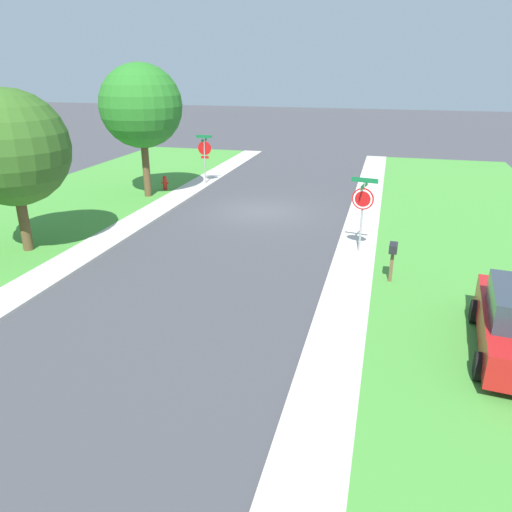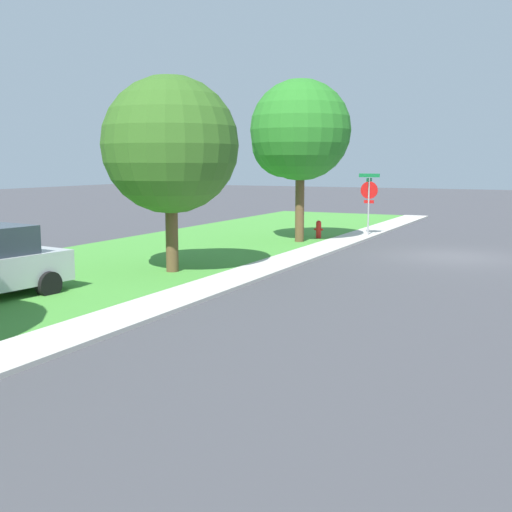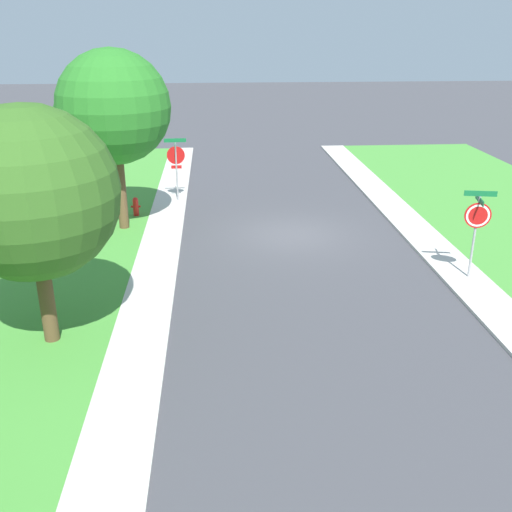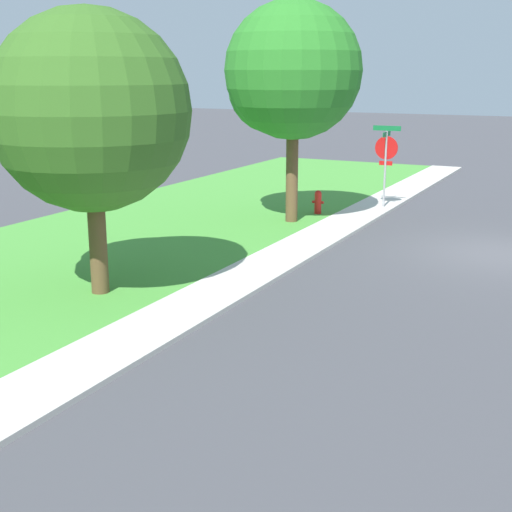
{
  "view_description": "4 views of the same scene",
  "coord_description": "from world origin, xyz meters",
  "px_view_note": "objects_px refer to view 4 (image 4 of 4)",
  "views": [
    {
      "loc": [
        -5.51,
        21.23,
        6.33
      ],
      "look_at": [
        -2.23,
        9.02,
        1.4
      ],
      "focal_mm": 34.38,
      "sensor_mm": 36.0,
      "label": 1
    },
    {
      "loc": [
        -3.51,
        22.75,
        3.23
      ],
      "look_at": [
        2.0,
        11.5,
        1.4
      ],
      "focal_mm": 44.89,
      "sensor_mm": 36.0,
      "label": 2
    },
    {
      "loc": [
        2.79,
        19.87,
        7.18
      ],
      "look_at": [
        1.71,
        5.5,
        1.4
      ],
      "focal_mm": 40.56,
      "sensor_mm": 36.0,
      "label": 3
    },
    {
      "loc": [
        -2.27,
        18.22,
        4.46
      ],
      "look_at": [
        3.0,
        7.72,
        1.4
      ],
      "focal_mm": 49.65,
      "sensor_mm": 36.0,
      "label": 4
    }
  ],
  "objects_px": {
    "stop_sign_near_corner": "(386,153)",
    "fire_hydrant": "(318,202)",
    "tree_sidewalk_near": "(87,117)",
    "tree_across_left": "(288,75)"
  },
  "relations": [
    {
      "from": "stop_sign_near_corner",
      "to": "fire_hydrant",
      "type": "height_order",
      "value": "stop_sign_near_corner"
    },
    {
      "from": "stop_sign_near_corner",
      "to": "tree_across_left",
      "type": "distance_m",
      "value": 4.64
    },
    {
      "from": "fire_hydrant",
      "to": "stop_sign_near_corner",
      "type": "bearing_deg",
      "value": -127.67
    },
    {
      "from": "tree_across_left",
      "to": "stop_sign_near_corner",
      "type": "bearing_deg",
      "value": -121.87
    },
    {
      "from": "stop_sign_near_corner",
      "to": "tree_sidewalk_near",
      "type": "height_order",
      "value": "tree_sidewalk_near"
    },
    {
      "from": "stop_sign_near_corner",
      "to": "tree_across_left",
      "type": "height_order",
      "value": "tree_across_left"
    },
    {
      "from": "tree_across_left",
      "to": "fire_hydrant",
      "type": "bearing_deg",
      "value": -111.21
    },
    {
      "from": "stop_sign_near_corner",
      "to": "fire_hydrant",
      "type": "distance_m",
      "value": 2.93
    },
    {
      "from": "tree_across_left",
      "to": "tree_sidewalk_near",
      "type": "xyz_separation_m",
      "value": [
        0.61,
        8.3,
        -0.77
      ]
    },
    {
      "from": "stop_sign_near_corner",
      "to": "fire_hydrant",
      "type": "relative_size",
      "value": 3.34
    }
  ]
}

